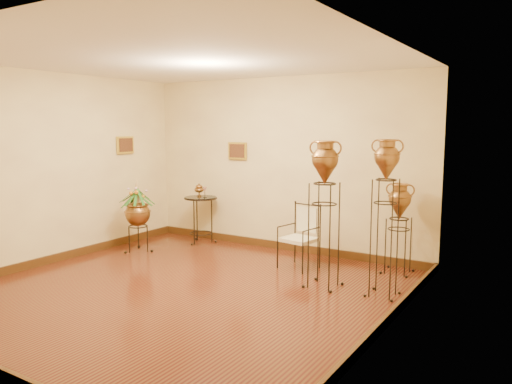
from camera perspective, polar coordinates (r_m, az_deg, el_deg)
The scene contains 8 objects.
ground at distance 6.35m, azimuth -8.32°, elevation -11.06°, with size 5.00×5.00×0.00m, color #583014.
room_shell at distance 6.04m, azimuth -8.63°, elevation 4.77°, with size 5.02×5.02×2.81m.
amphora_tall at distance 6.05m, azimuth 14.52°, elevation -2.71°, with size 0.49×0.49×1.89m.
amphora_mid at distance 6.26m, azimuth 7.79°, elevation -2.41°, with size 0.49×0.49×1.87m.
amphora_short at distance 7.12m, azimuth 16.00°, elevation -3.97°, with size 0.41×0.41×1.27m.
planter_urn at distance 8.25m, azimuth -13.39°, elevation -2.08°, with size 0.71×0.71×1.19m.
armchair at distance 7.13m, azimuth 4.91°, elevation -5.12°, with size 0.58×0.56×0.91m.
side_table at distance 8.72m, azimuth -6.31°, elevation -3.06°, with size 0.64×0.64×1.01m.
Camera 1 is at (3.92, -4.57, 2.01)m, focal length 35.00 mm.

